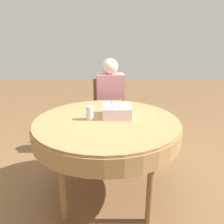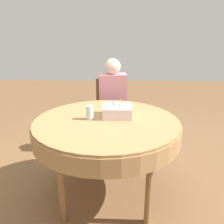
# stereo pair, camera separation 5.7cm
# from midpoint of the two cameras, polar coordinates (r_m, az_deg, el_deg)

# --- Properties ---
(ground_plane) EXTENTS (12.00, 12.00, 0.00)m
(ground_plane) POSITION_cam_midpoint_polar(r_m,az_deg,el_deg) (2.23, -2.00, -20.54)
(ground_plane) COLOR brown
(dining_table) EXTENTS (1.24, 1.24, 0.76)m
(dining_table) POSITION_cam_midpoint_polar(r_m,az_deg,el_deg) (1.88, -2.23, -4.44)
(dining_table) COLOR #9E7547
(dining_table) RESTS_ON ground_plane
(chair) EXTENTS (0.49, 0.49, 0.91)m
(chair) POSITION_cam_midpoint_polar(r_m,az_deg,el_deg) (2.86, -1.15, 0.18)
(chair) COLOR brown
(chair) RESTS_ON ground_plane
(person) EXTENTS (0.35, 0.34, 1.19)m
(person) POSITION_cam_midpoint_polar(r_m,az_deg,el_deg) (2.70, -1.00, 3.73)
(person) COLOR beige
(person) RESTS_ON ground_plane
(birthday_cake) EXTENTS (0.24, 0.24, 0.14)m
(birthday_cake) POSITION_cam_midpoint_polar(r_m,az_deg,el_deg) (1.91, 0.48, 0.28)
(birthday_cake) COLOR silver
(birthday_cake) RESTS_ON dining_table
(drinking_glass) EXTENTS (0.06, 0.06, 0.12)m
(drinking_glass) POSITION_cam_midpoint_polar(r_m,az_deg,el_deg) (1.83, -6.73, -0.23)
(drinking_glass) COLOR silver
(drinking_glass) RESTS_ON dining_table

